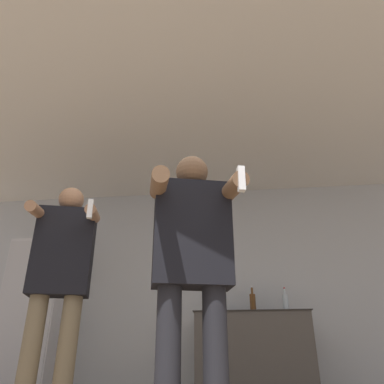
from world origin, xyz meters
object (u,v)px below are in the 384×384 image
(bottle_green_wine, at_px, (286,303))
(bottle_clear_vodka, at_px, (214,301))
(person_man_side, at_px, (60,277))
(refrigerator, at_px, (37,321))
(bottle_amber_bourbon, at_px, (253,303))
(person_woman_foreground, at_px, (192,261))

(bottle_green_wine, height_order, bottle_clear_vodka, bottle_clear_vodka)
(person_man_side, bearing_deg, bottle_clear_vodka, 57.39)
(bottle_green_wine, xyz_separation_m, person_man_side, (-1.83, -1.64, -0.02))
(refrigerator, height_order, bottle_amber_bourbon, refrigerator)
(bottle_amber_bourbon, xyz_separation_m, bottle_clear_vodka, (-0.42, 0.00, 0.03))
(bottle_amber_bourbon, bearing_deg, bottle_clear_vodka, 180.00)
(bottle_amber_bourbon, relative_size, bottle_clear_vodka, 0.83)
(person_woman_foreground, height_order, person_man_side, person_man_side)
(bottle_green_wine, relative_size, bottle_amber_bourbon, 0.93)
(refrigerator, distance_m, bottle_green_wine, 2.80)
(person_man_side, bearing_deg, bottle_green_wine, 41.96)
(bottle_green_wine, xyz_separation_m, bottle_amber_bourbon, (-0.35, -0.00, 0.01))
(bottle_amber_bourbon, relative_size, person_man_side, 0.17)
(bottle_amber_bourbon, distance_m, person_man_side, 2.21)
(bottle_clear_vodka, height_order, person_woman_foreground, person_woman_foreground)
(refrigerator, relative_size, bottle_clear_vodka, 4.83)
(bottle_clear_vodka, bearing_deg, person_man_side, -122.61)
(bottle_green_wine, xyz_separation_m, bottle_clear_vodka, (-0.78, 0.00, 0.04))
(bottle_green_wine, relative_size, person_man_side, 0.16)
(person_woman_foreground, bearing_deg, bottle_clear_vodka, 90.04)
(refrigerator, relative_size, person_woman_foreground, 1.09)
(refrigerator, bearing_deg, bottle_amber_bourbon, 1.03)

